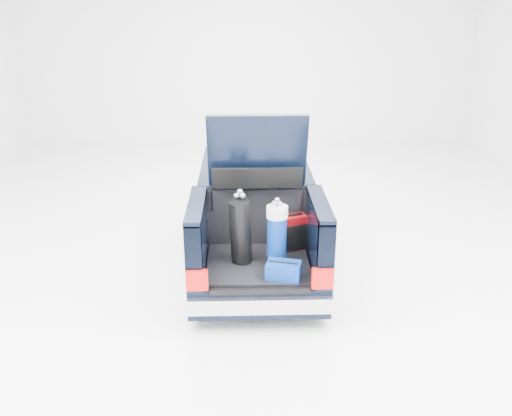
{
  "coord_description": "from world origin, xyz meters",
  "views": [
    {
      "loc": [
        -0.21,
        -7.76,
        3.84
      ],
      "look_at": [
        0.0,
        -0.5,
        0.97
      ],
      "focal_mm": 38.0,
      "sensor_mm": 36.0,
      "label": 1
    }
  ],
  "objects_px": {
    "black_golf_bag": "(240,231)",
    "blue_duffel": "(284,270)",
    "car": "(255,211)",
    "red_suitcase": "(294,232)",
    "blue_golf_bag": "(277,235)"
  },
  "relations": [
    {
      "from": "black_golf_bag",
      "to": "blue_duffel",
      "type": "relative_size",
      "value": 2.11
    },
    {
      "from": "car",
      "to": "blue_duffel",
      "type": "bearing_deg",
      "value": -81.57
    },
    {
      "from": "red_suitcase",
      "to": "car",
      "type": "bearing_deg",
      "value": 92.7
    },
    {
      "from": "blue_golf_bag",
      "to": "black_golf_bag",
      "type": "bearing_deg",
      "value": 164.86
    },
    {
      "from": "car",
      "to": "black_golf_bag",
      "type": "distance_m",
      "value": 1.65
    },
    {
      "from": "car",
      "to": "red_suitcase",
      "type": "xyz_separation_m",
      "value": [
        0.5,
        -1.19,
        0.17
      ]
    },
    {
      "from": "car",
      "to": "black_golf_bag",
      "type": "relative_size",
      "value": 4.7
    },
    {
      "from": "car",
      "to": "blue_golf_bag",
      "type": "distance_m",
      "value": 1.69
    },
    {
      "from": "blue_duffel",
      "to": "blue_golf_bag",
      "type": "bearing_deg",
      "value": 114.2
    },
    {
      "from": "car",
      "to": "blue_duffel",
      "type": "relative_size",
      "value": 9.91
    },
    {
      "from": "car",
      "to": "blue_golf_bag",
      "type": "xyz_separation_m",
      "value": [
        0.23,
        -1.64,
        0.34
      ]
    },
    {
      "from": "black_golf_bag",
      "to": "blue_golf_bag",
      "type": "height_order",
      "value": "black_golf_bag"
    },
    {
      "from": "car",
      "to": "blue_duffel",
      "type": "xyz_separation_m",
      "value": [
        0.3,
        -2.01,
        0.03
      ]
    },
    {
      "from": "blue_golf_bag",
      "to": "blue_duffel",
      "type": "distance_m",
      "value": 0.48
    },
    {
      "from": "car",
      "to": "black_golf_bag",
      "type": "bearing_deg",
      "value": -98.07
    }
  ]
}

